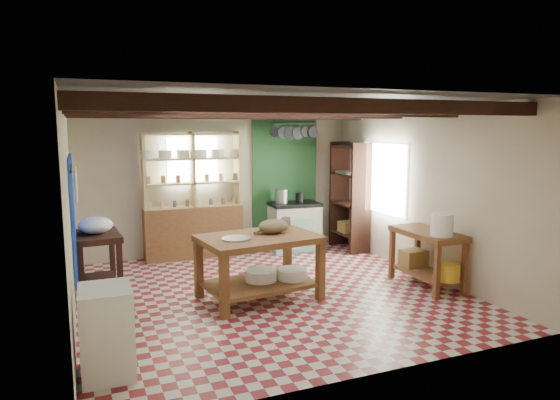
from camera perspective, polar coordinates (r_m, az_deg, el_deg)
name	(u,v)px	position (r m, az deg, el deg)	size (l,w,h in m)	color
floor	(270,294)	(7.03, -1.10, -10.64)	(5.00, 5.00, 0.02)	maroon
ceiling	(270,102)	(6.65, -1.16, 11.14)	(5.00, 5.00, 0.02)	#404145
wall_back	(220,181)	(9.08, -6.83, 2.12)	(5.00, 0.04, 2.60)	beige
wall_front	(372,238)	(4.51, 10.42, -4.31)	(5.00, 0.04, 2.60)	beige
wall_left	(69,212)	(6.28, -22.94, -1.27)	(0.04, 5.00, 2.60)	beige
wall_right	(422,191)	(7.96, 15.92, 0.98)	(0.04, 5.00, 2.60)	beige
ceiling_beams	(270,111)	(6.65, -1.16, 10.10)	(5.00, 3.80, 0.15)	#331912
blue_wall_patch	(73,216)	(7.20, -22.55, -1.70)	(0.04, 1.40, 1.60)	blue
green_wall_patch	(285,181)	(9.46, 0.55, 2.13)	(1.30, 0.04, 2.30)	#1F4E25
window_back	(193,160)	(8.90, -9.95, 4.52)	(0.90, 0.02, 0.80)	silver
window_right	(384,178)	(8.74, 11.80, 2.42)	(0.02, 1.30, 1.20)	silver
utensil_rail	(72,181)	(5.02, -22.68, 2.02)	(0.06, 0.90, 0.28)	black
pot_rack	(294,132)	(9.02, 1.60, 7.74)	(0.86, 0.12, 0.36)	black
shelving_unit	(193,195)	(8.79, -9.93, 0.54)	(1.70, 0.34, 2.20)	tan
tall_rack	(350,196)	(9.35, 7.97, 0.43)	(0.40, 0.86, 2.00)	#331912
work_table	(259,267)	(6.69, -2.40, -7.70)	(1.51, 1.01, 0.86)	brown
stove	(294,226)	(9.32, 1.65, -2.99)	(0.91, 0.61, 0.89)	beige
prep_table	(98,264)	(7.25, -20.11, -6.93)	(0.58, 0.85, 0.86)	#331912
white_cabinet	(107,331)	(5.00, -19.20, -14.01)	(0.46, 0.56, 0.83)	white
right_counter	(426,259)	(7.49, 16.40, -6.44)	(0.57, 1.14, 0.82)	brown
cat	(274,226)	(6.72, -0.72, -3.01)	(0.42, 0.32, 0.19)	#89714F
steel_tray	(236,239)	(6.39, -5.03, -4.42)	(0.38, 0.38, 0.02)	#AFAEB6
basin_large	(261,275)	(6.79, -2.21, -8.57)	(0.43, 0.43, 0.15)	white
basin_small	(292,274)	(6.85, 1.39, -8.45)	(0.40, 0.40, 0.14)	white
kettle_left	(282,196)	(9.13, 0.20, 0.42)	(0.22, 0.22, 0.26)	#AFAEB6
kettle_right	(299,198)	(9.26, 2.24, 0.27)	(0.14, 0.14, 0.18)	black
enamel_bowl	(96,225)	(7.13, -20.33, -2.71)	(0.45, 0.45, 0.22)	white
white_bucket	(442,225)	(7.07, 18.01, -2.73)	(0.30, 0.30, 0.30)	white
wicker_basket	(413,258)	(7.74, 15.00, -6.43)	(0.36, 0.28, 0.25)	olive
yellow_tub	(448,272)	(7.18, 18.60, -7.82)	(0.32, 0.32, 0.23)	gold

